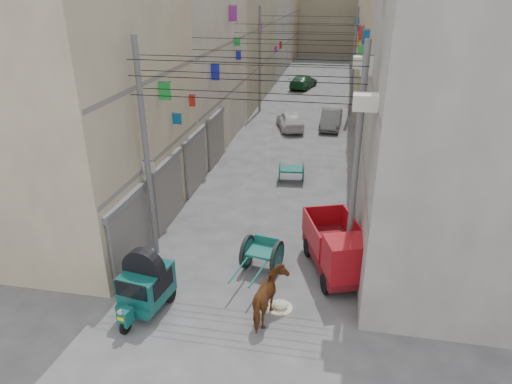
% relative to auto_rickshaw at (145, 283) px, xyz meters
% --- Properties ---
extents(building_row_left, '(8.00, 62.00, 14.00)m').
position_rel_auto_rickshaw_xyz_m(building_row_left, '(-5.43, 31.36, 5.49)').
color(building_row_left, '#B8AE8B').
rests_on(building_row_left, ground).
extents(building_row_right, '(8.00, 62.00, 14.00)m').
position_rel_auto_rickshaw_xyz_m(building_row_right, '(10.56, 31.36, 5.49)').
color(building_row_right, '#A29E98').
rests_on(building_row_right, ground).
extents(end_cap_building, '(22.00, 10.00, 13.00)m').
position_rel_auto_rickshaw_xyz_m(end_cap_building, '(2.57, 63.24, 5.53)').
color(end_cap_building, gray).
rests_on(end_cap_building, ground).
extents(shutters_left, '(0.18, 14.40, 2.88)m').
position_rel_auto_rickshaw_xyz_m(shutters_left, '(-1.35, 7.61, 0.52)').
color(shutters_left, '#515257').
rests_on(shutters_left, ground).
extents(signboards, '(8.22, 40.52, 5.67)m').
position_rel_auto_rickshaw_xyz_m(signboards, '(2.56, 18.89, 2.46)').
color(signboards, '#161F9F').
rests_on(signboards, ground).
extents(ac_units, '(0.70, 6.55, 3.35)m').
position_rel_auto_rickshaw_xyz_m(ac_units, '(6.22, 4.90, 6.46)').
color(ac_units, silver).
rests_on(ac_units, ground).
extents(utility_poles, '(7.40, 22.20, 8.00)m').
position_rel_auto_rickshaw_xyz_m(utility_poles, '(2.57, 14.24, 3.03)').
color(utility_poles, '#5E5E60').
rests_on(utility_poles, ground).
extents(overhead_cables, '(7.40, 22.52, 1.12)m').
position_rel_auto_rickshaw_xyz_m(overhead_cables, '(2.57, 11.64, 5.80)').
color(overhead_cables, black).
rests_on(overhead_cables, ground).
extents(auto_rickshaw, '(1.58, 2.41, 1.64)m').
position_rel_auto_rickshaw_xyz_m(auto_rickshaw, '(0.00, 0.00, 0.00)').
color(auto_rickshaw, black).
rests_on(auto_rickshaw, ground).
extents(tonga_cart, '(1.51, 2.87, 1.23)m').
position_rel_auto_rickshaw_xyz_m(tonga_cart, '(3.17, 2.84, -0.33)').
color(tonga_cart, black).
rests_on(tonga_cart, ground).
extents(mini_truck, '(2.67, 3.87, 1.99)m').
position_rel_auto_rickshaw_xyz_m(mini_truck, '(5.90, 2.83, -0.01)').
color(mini_truck, black).
rests_on(mini_truck, ground).
extents(second_cart, '(1.42, 1.29, 1.15)m').
position_rel_auto_rickshaw_xyz_m(second_cart, '(3.24, 11.18, -0.36)').
color(second_cart, '#145951').
rests_on(second_cart, ground).
extents(feed_sack, '(0.51, 0.41, 0.25)m').
position_rel_auto_rickshaw_xyz_m(feed_sack, '(4.12, 0.81, -0.84)').
color(feed_sack, beige).
rests_on(feed_sack, ground).
extents(horse, '(1.01, 1.91, 1.56)m').
position_rel_auto_rickshaw_xyz_m(horse, '(3.88, 0.24, -0.19)').
color(horse, brown).
rests_on(horse, ground).
extents(distant_car_white, '(2.62, 4.14, 1.31)m').
position_rel_auto_rickshaw_xyz_m(distant_car_white, '(2.02, 20.63, -0.31)').
color(distant_car_white, silver).
rests_on(distant_car_white, ground).
extents(distant_car_grey, '(1.53, 3.97, 1.29)m').
position_rel_auto_rickshaw_xyz_m(distant_car_grey, '(4.87, 21.47, -0.32)').
color(distant_car_grey, '#505553').
rests_on(distant_car_grey, ground).
extents(distant_car_green, '(2.78, 4.77, 1.30)m').
position_rel_auto_rickshaw_xyz_m(distant_car_green, '(1.57, 35.11, -0.32)').
color(distant_car_green, '#1C532E').
rests_on(distant_car_green, ground).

